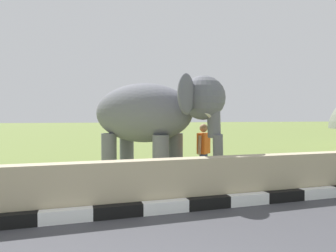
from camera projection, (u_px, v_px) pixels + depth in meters
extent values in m
cube|color=black|center=(9.00, 221.00, 4.98)|extent=(0.90, 0.20, 0.24)
cube|color=white|center=(66.00, 216.00, 5.25)|extent=(0.90, 0.20, 0.24)
cube|color=black|center=(118.00, 211.00, 5.51)|extent=(0.90, 0.20, 0.24)
cube|color=white|center=(165.00, 207.00, 5.77)|extent=(0.90, 0.20, 0.24)
cube|color=black|center=(208.00, 203.00, 6.04)|extent=(0.90, 0.20, 0.24)
cube|color=white|center=(248.00, 200.00, 6.30)|extent=(0.90, 0.20, 0.24)
cube|color=black|center=(284.00, 196.00, 6.56)|extent=(0.90, 0.20, 0.24)
cube|color=white|center=(318.00, 193.00, 6.83)|extent=(0.90, 0.20, 0.24)
cube|color=tan|center=(207.00, 181.00, 6.34)|extent=(28.00, 0.36, 1.00)
cylinder|color=slate|center=(175.00, 157.00, 8.79)|extent=(0.44, 0.44, 1.37)
cylinder|color=slate|center=(161.00, 161.00, 7.99)|extent=(0.44, 0.44, 1.37)
cylinder|color=slate|center=(127.00, 154.00, 9.55)|extent=(0.44, 0.44, 1.37)
cylinder|color=slate|center=(109.00, 157.00, 8.75)|extent=(0.44, 0.44, 1.37)
ellipsoid|color=slate|center=(142.00, 113.00, 8.74)|extent=(3.35, 3.30, 1.70)
sphere|color=slate|center=(203.00, 98.00, 7.89)|extent=(1.16, 1.16, 1.16)
ellipsoid|color=#D84C8C|center=(214.00, 92.00, 7.75)|extent=(0.70, 0.71, 0.44)
ellipsoid|color=slate|center=(208.00, 98.00, 8.65)|extent=(0.80, 0.82, 1.00)
ellipsoid|color=slate|center=(186.00, 94.00, 7.25)|extent=(0.80, 0.82, 1.00)
cylinder|color=slate|center=(214.00, 119.00, 7.77)|extent=(0.55, 0.55, 0.98)
cylinder|color=slate|center=(218.00, 150.00, 7.74)|extent=(0.41, 0.42, 0.82)
cone|color=beige|center=(215.00, 115.00, 8.04)|extent=(0.49, 0.51, 0.22)
cone|color=beige|center=(208.00, 115.00, 7.54)|extent=(0.49, 0.51, 0.22)
cylinder|color=navy|center=(205.00, 167.00, 8.60)|extent=(0.15, 0.15, 0.82)
cylinder|color=navy|center=(202.00, 168.00, 8.43)|extent=(0.15, 0.15, 0.82)
cube|color=#D85919|center=(204.00, 143.00, 8.50)|extent=(0.46, 0.44, 0.58)
cylinder|color=#9E7251|center=(207.00, 144.00, 8.72)|extent=(0.16, 0.16, 0.53)
cylinder|color=#9E7251|center=(200.00, 145.00, 8.28)|extent=(0.16, 0.16, 0.53)
sphere|color=#9E7251|center=(204.00, 128.00, 8.48)|extent=(0.23, 0.23, 0.23)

